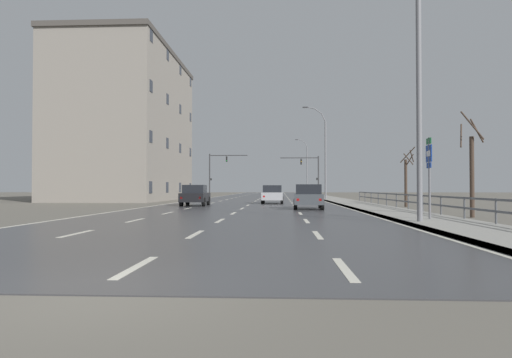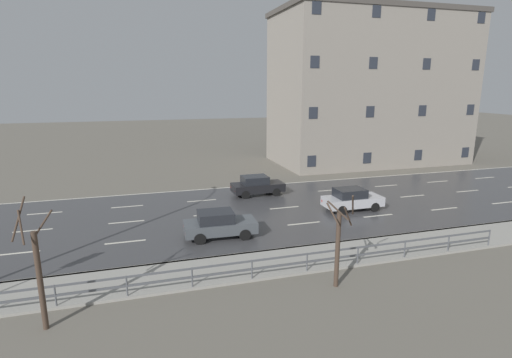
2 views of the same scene
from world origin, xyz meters
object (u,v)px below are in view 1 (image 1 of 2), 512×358
at_px(street_lamp_midground, 324,154).
at_px(car_far_right, 308,196).
at_px(traffic_signal_right, 311,170).
at_px(car_far_left, 272,194).
at_px(car_mid_centre, 195,195).
at_px(highway_sign, 429,168).
at_px(traffic_signal_left, 217,168).
at_px(brick_building, 128,127).
at_px(street_lamp_distant, 306,167).
at_px(street_lamp_foreground, 414,77).

distance_m(street_lamp_midground, car_far_right, 23.19).
height_order(traffic_signal_right, car_far_left, traffic_signal_right).
relative_size(traffic_signal_right, car_mid_centre, 1.41).
height_order(highway_sign, traffic_signal_right, traffic_signal_right).
distance_m(street_lamp_midground, car_mid_centre, 21.56).
xyz_separation_m(traffic_signal_left, brick_building, (-7.74, -16.41, 4.00)).
bearing_deg(brick_building, car_mid_centre, -56.84).
bearing_deg(street_lamp_distant, street_lamp_midground, -90.06).
distance_m(street_lamp_foreground, highway_sign, 3.71).
bearing_deg(highway_sign, street_lamp_midground, 91.68).
xyz_separation_m(traffic_signal_right, brick_building, (-21.46, -14.44, 4.32)).
xyz_separation_m(street_lamp_foreground, car_mid_centre, (-11.32, 16.64, -4.68)).
bearing_deg(street_lamp_foreground, car_mid_centre, 124.24).
xyz_separation_m(highway_sign, car_far_right, (-4.15, 10.56, -1.36)).
xyz_separation_m(street_lamp_midground, car_far_right, (-3.18, -22.55, -4.36)).
height_order(highway_sign, car_far_left, highway_sign).
relative_size(street_lamp_foreground, car_far_right, 2.70).
height_order(street_lamp_midground, highway_sign, street_lamp_midground).
distance_m(street_lamp_foreground, car_mid_centre, 20.66).
xyz_separation_m(street_lamp_foreground, street_lamp_midground, (-0.01, 34.46, -0.32)).
relative_size(traffic_signal_right, car_far_right, 1.40).
distance_m(traffic_signal_left, brick_building, 18.58).
distance_m(street_lamp_distant, traffic_signal_left, 24.20).
bearing_deg(brick_building, highway_sign, -54.02).
bearing_deg(traffic_signal_left, street_lamp_foreground, -73.88).
distance_m(traffic_signal_left, car_far_left, 29.09).
bearing_deg(car_far_right, car_far_left, 106.07).
relative_size(street_lamp_foreground, traffic_signal_left, 1.76).
xyz_separation_m(car_far_right, brick_building, (-18.84, 21.11, 7.41)).
distance_m(street_lamp_foreground, car_far_left, 23.06).
bearing_deg(traffic_signal_left, street_lamp_distant, 53.69).
relative_size(traffic_signal_left, car_far_right, 1.53).
relative_size(highway_sign, brick_building, 0.16).
relative_size(traffic_signal_left, car_mid_centre, 1.54).
bearing_deg(street_lamp_foreground, street_lamp_distant, 89.97).
height_order(street_lamp_foreground, traffic_signal_left, street_lamp_foreground).
height_order(traffic_signal_right, car_mid_centre, traffic_signal_right).
distance_m(traffic_signal_left, car_far_right, 39.28).
distance_m(highway_sign, car_mid_centre, 19.66).
relative_size(street_lamp_distant, car_far_left, 2.57).
distance_m(street_lamp_foreground, street_lamp_midground, 34.46).
bearing_deg(traffic_signal_right, street_lamp_foreground, -89.31).
height_order(street_lamp_foreground, street_lamp_midground, street_lamp_foreground).
bearing_deg(traffic_signal_left, highway_sign, -72.40).
bearing_deg(traffic_signal_right, car_far_right, -94.21).
relative_size(traffic_signal_right, brick_building, 0.28).
distance_m(street_lamp_midground, street_lamp_distant, 34.46).
relative_size(street_lamp_midground, car_far_left, 2.58).
bearing_deg(car_far_right, street_lamp_midground, 84.25).
bearing_deg(traffic_signal_right, traffic_signal_left, 171.80).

